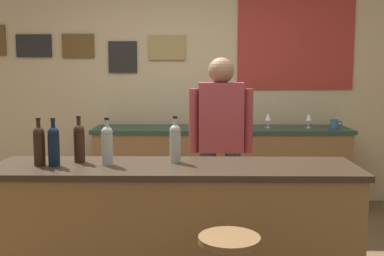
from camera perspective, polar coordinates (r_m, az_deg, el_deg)
The scene contains 14 objects.
back_wall at distance 5.37m, azimuth -0.65°, elevation 6.05°, with size 6.00×0.09×2.80m.
bar_counter at distance 3.13m, azimuth -2.09°, elevation -12.77°, with size 2.33×0.60×0.92m.
side_counter at distance 5.11m, azimuth 3.55°, elevation -4.95°, with size 2.73×0.56×0.90m.
bartender at distance 3.83m, azimuth 3.50°, elevation -1.71°, with size 0.52×0.21×1.62m.
wine_bottle_a at distance 3.12m, azimuth -18.09°, elevation -1.90°, with size 0.07×0.07×0.31m.
wine_bottle_b at distance 3.08m, azimuth -16.46°, elevation -1.95°, with size 0.07×0.07×0.31m.
wine_bottle_c at distance 3.17m, azimuth -13.55°, elevation -1.61°, with size 0.07×0.07×0.31m.
wine_bottle_d at distance 3.03m, azimuth -10.26°, elevation -1.92°, with size 0.07×0.07×0.31m.
wine_bottle_e at distance 3.07m, azimuth -2.01°, elevation -1.68°, with size 0.07×0.07×0.31m.
wine_glass_a at distance 5.07m, azimuth 4.60°, elevation 1.34°, with size 0.07×0.07×0.16m.
wine_glass_b at distance 4.96m, azimuth 5.83°, elevation 1.20°, with size 0.07×0.07×0.16m.
wine_glass_c at distance 5.06m, azimuth 9.22°, elevation 1.27°, with size 0.07×0.07×0.16m.
wine_glass_d at distance 5.14m, azimuth 14.00°, elevation 1.23°, with size 0.07×0.07×0.16m.
coffee_mug at distance 5.20m, azimuth 16.94°, elevation 0.50°, with size 0.12×0.08×0.09m.
Camera 1 is at (0.15, -3.34, 1.54)m, focal length 43.88 mm.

